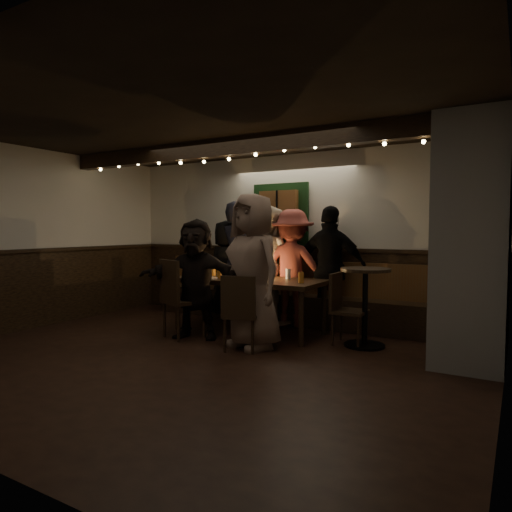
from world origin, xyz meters
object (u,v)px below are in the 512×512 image
Objects in this scene: dining_table at (249,283)px; chair_near_right at (240,309)px; person_c at (268,265)px; person_g at (253,271)px; person_e at (331,268)px; chair_end at (343,304)px; chair_near_left at (177,294)px; person_f at (196,279)px; person_d at (292,268)px; high_top at (365,297)px; person_a at (227,269)px; person_b at (237,261)px.

chair_near_right is (0.45, -0.93, -0.18)m from dining_table.
person_g is (0.52, -1.34, 0.04)m from person_c.
chair_end is at bearing 118.86° from person_e.
person_f reaches higher than chair_near_left.
person_d is at bearing 61.60° from dining_table.
chair_near_left is 1.08m from chair_near_right.
high_top is 2.17m from person_f.
person_g is (0.13, -1.35, 0.07)m from person_d.
person_g reaches higher than dining_table.
person_a is (-2.50, 0.71, 0.18)m from high_top.
person_g reaches higher than high_top.
person_d is (-0.10, 1.59, 0.35)m from chair_near_right.
person_g is (1.35, -1.45, 0.14)m from person_a.
high_top is at bearing 52.83° from person_g.
person_d is 1.10× the size of person_f.
chair_near_left reaches higher than chair_end.
person_g is at bearing -147.45° from high_top.
person_a is at bearing -15.23° from person_d.
high_top reaches higher than dining_table.
dining_table is at bearing -178.70° from high_top.
high_top is 0.61× the size of person_a.
person_b is at bearing 81.85° from person_f.
chair_end is at bearing 1.47° from dining_table.
dining_table is 1.05m from chair_near_right.
chair_near_right is 1.97m from person_b.
chair_end is 0.50× the size of person_c.
person_a is 1.48m from person_f.
person_e reaches higher than high_top.
chair_near_left is 0.59× the size of person_e.
person_g is (-0.88, -0.73, 0.43)m from chair_end.
dining_table is at bearing 149.05° from person_a.
chair_near_left is 2.14m from chair_end.
chair_near_left is (-0.61, -0.80, -0.10)m from dining_table.
chair_near_right is 0.52× the size of person_d.
person_b is at bearing 162.37° from chair_end.
dining_table is at bearing 40.79° from person_f.
person_e is at bearing 93.49° from person_g.
person_d is at bearing 115.64° from person_g.
person_c is at bearing -177.60° from person_a.
person_f is (-2.05, -0.69, 0.18)m from high_top.
person_b is at bearing 123.78° from chair_near_right.
chair_near_right is 1.33m from chair_end.
chair_near_right is at bearing -77.03° from person_g.
chair_near_right is at bearing 132.81° from person_b.
high_top is 0.54× the size of person_e.
person_d is (0.39, 0.01, -0.03)m from person_c.
person_c is at bearing 160.17° from high_top.
dining_table is 1.37m from chair_end.
dining_table is 1.15m from person_a.
dining_table is 1.18× the size of person_c.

